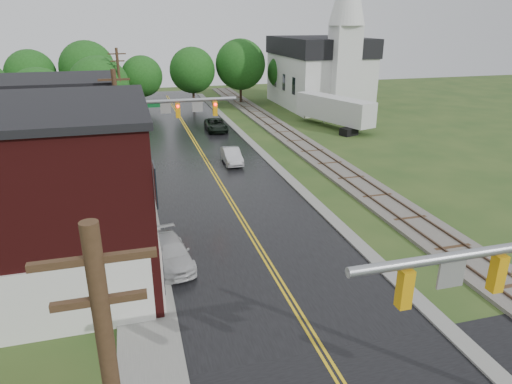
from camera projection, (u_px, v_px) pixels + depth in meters
name	position (u px, v px, depth m)	size (l,w,h in m)	color
main_road	(210.00, 168.00, 38.33)	(10.00, 90.00, 0.02)	black
curb_right	(256.00, 148.00, 44.18)	(0.80, 70.00, 0.12)	gray
sidewalk_left	(136.00, 195.00, 32.27)	(2.40, 50.00, 0.12)	gray
yellow_house	(59.00, 153.00, 30.83)	(8.00, 7.00, 6.40)	tan
darkred_building	(85.00, 136.00, 39.54)	(7.00, 6.00, 4.40)	#3F0F0C
church	(322.00, 65.00, 62.65)	(10.40, 18.40, 20.00)	silver
railroad	(301.00, 144.00, 45.30)	(3.20, 80.00, 0.30)	#59544C
traffic_signal_far	(168.00, 118.00, 32.99)	(7.34, 0.43, 7.20)	gray
utility_pole_b	(121.00, 141.00, 27.74)	(1.80, 0.28, 9.00)	#382616
utility_pole_c	(121.00, 91.00, 47.56)	(1.80, 0.28, 9.00)	#382616
tree_left_c	(42.00, 102.00, 42.17)	(6.00, 6.00, 7.65)	black
tree_left_e	(101.00, 88.00, 48.72)	(6.40, 6.40, 8.16)	black
suv_dark	(216.00, 125.00, 50.72)	(2.21, 4.79, 1.33)	black
sedan_silver	(232.00, 156.00, 39.24)	(1.39, 3.98, 1.31)	silver
pickup_white	(170.00, 253.00, 23.00)	(1.79, 4.41, 1.28)	beige
semi_trailer	(334.00, 109.00, 51.85)	(5.63, 10.83, 3.46)	black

